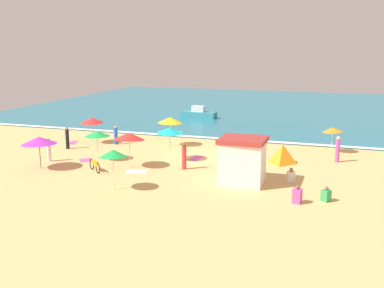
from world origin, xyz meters
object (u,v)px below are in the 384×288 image
(beach_umbrella_6, at_px, (39,140))
(small_boat_0, at_px, (198,114))
(beach_umbrella_5, at_px, (113,153))
(beachgoer_6, at_px, (49,150))
(beachgoer_0, at_px, (291,176))
(beachgoer_3, at_px, (184,156))
(beach_umbrella_7, at_px, (129,136))
(beachgoer_1, at_px, (116,136))
(beach_umbrella_4, at_px, (170,130))
(beach_umbrella_0, at_px, (92,120))
(beach_umbrella_2, at_px, (333,130))
(lifeguard_cabana, at_px, (243,160))
(beach_umbrella_1, at_px, (97,134))
(parked_bicycle, at_px, (95,165))
(beachgoer_5, at_px, (338,149))
(beachgoer_4, at_px, (326,195))
(beach_tent, at_px, (283,154))
(beach_umbrella_3, at_px, (170,120))
(beachgoer_2, at_px, (297,196))
(beachgoer_7, at_px, (67,138))

(beach_umbrella_6, bearing_deg, small_boat_0, 81.94)
(beach_umbrella_5, bearing_deg, beachgoer_6, 149.80)
(beachgoer_0, relative_size, beachgoer_3, 0.47)
(beach_umbrella_7, xyz_separation_m, beachgoer_1, (-4.33, 6.14, -1.37))
(beach_umbrella_5, xyz_separation_m, small_boat_0, (-3.43, 25.92, -1.55))
(beach_umbrella_4, height_order, beachgoer_0, beach_umbrella_4)
(beach_umbrella_0, distance_m, beach_umbrella_2, 19.09)
(beach_umbrella_4, relative_size, beachgoer_6, 1.49)
(beachgoer_0, xyz_separation_m, beachgoer_6, (-16.62, -0.50, 0.43))
(lifeguard_cabana, relative_size, beach_umbrella_7, 1.03)
(beach_umbrella_1, xyz_separation_m, parked_bicycle, (1.29, -2.63, -1.53))
(beachgoer_6, height_order, small_boat_0, beachgoer_6)
(beach_umbrella_2, height_order, beachgoer_5, beach_umbrella_2)
(beach_umbrella_5, distance_m, beachgoer_6, 8.64)
(beach_umbrella_5, relative_size, parked_bicycle, 1.64)
(beach_umbrella_4, bearing_deg, beach_umbrella_0, 157.48)
(beachgoer_4, height_order, small_boat_0, small_boat_0)
(beach_tent, relative_size, beachgoer_1, 1.14)
(beach_tent, bearing_deg, beachgoer_4, -66.01)
(beach_umbrella_2, xyz_separation_m, beach_umbrella_3, (-12.42, -1.63, 0.34))
(beach_umbrella_2, distance_m, beachgoer_3, 12.05)
(beach_umbrella_0, xyz_separation_m, small_boat_0, (4.25, 15.28, -1.38))
(beach_tent, xyz_separation_m, beachgoer_1, (-13.80, 1.78, 0.08))
(beachgoer_3, height_order, small_boat_0, beachgoer_3)
(beach_umbrella_3, height_order, parked_bicycle, beach_umbrella_3)
(beach_umbrella_5, bearing_deg, beach_umbrella_1, 127.25)
(beach_umbrella_3, bearing_deg, beachgoer_3, -61.49)
(beach_umbrella_3, bearing_deg, parked_bicycle, -101.80)
(beach_umbrella_1, relative_size, beachgoer_0, 2.57)
(beach_tent, distance_m, parked_bicycle, 12.70)
(beachgoer_0, bearing_deg, small_boat_0, 120.96)
(beach_umbrella_0, bearing_deg, beach_umbrella_4, -22.52)
(beach_umbrella_0, distance_m, beach_umbrella_1, 5.98)
(beach_umbrella_5, xyz_separation_m, beachgoer_1, (-5.65, 10.86, -1.37))
(beach_umbrella_5, bearing_deg, beachgoer_4, 8.88)
(beachgoer_6, relative_size, small_boat_0, 0.39)
(beachgoer_1, height_order, beachgoer_2, beachgoer_1)
(beach_umbrella_1, bearing_deg, parked_bicycle, -63.82)
(beach_tent, bearing_deg, small_boat_0, 124.51)
(beachgoer_2, bearing_deg, beach_umbrella_1, 161.87)
(beach_tent, bearing_deg, beach_umbrella_5, -131.88)
(beach_umbrella_0, distance_m, beach_umbrella_6, 8.20)
(beach_umbrella_4, bearing_deg, beach_umbrella_3, 111.05)
(beachgoer_3, xyz_separation_m, beachgoer_5, (9.44, 5.18, 0.04))
(beach_umbrella_3, distance_m, small_boat_0, 14.41)
(beach_umbrella_4, bearing_deg, small_boat_0, 101.99)
(beach_umbrella_4, xyz_separation_m, beachgoer_0, (8.71, -2.44, -1.80))
(beachgoer_4, height_order, beachgoer_7, beachgoer_7)
(beachgoer_4, bearing_deg, beachgoer_3, 158.55)
(beach_umbrella_1, distance_m, beach_umbrella_5, 7.15)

